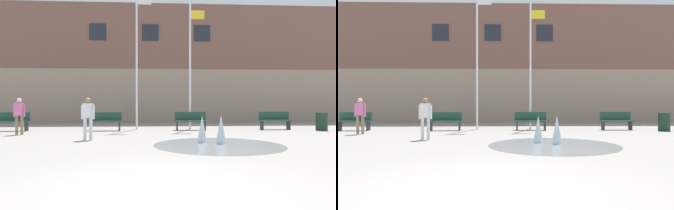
% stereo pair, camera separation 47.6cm
% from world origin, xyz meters
% --- Properties ---
extents(ground_plane, '(100.00, 100.00, 0.00)m').
position_xyz_m(ground_plane, '(0.00, 0.00, 0.00)').
color(ground_plane, gray).
extents(library_building, '(36.00, 6.05, 8.06)m').
position_xyz_m(library_building, '(0.00, 19.87, 4.03)').
color(library_building, gray).
rests_on(library_building, ground).
extents(splash_fountain, '(4.33, 4.33, 0.99)m').
position_xyz_m(splash_fountain, '(2.05, 5.83, 0.31)').
color(splash_fountain, gray).
rests_on(splash_fountain, ground).
extents(park_bench_far_left, '(1.60, 0.44, 0.91)m').
position_xyz_m(park_bench_far_left, '(-6.80, 11.21, 0.48)').
color(park_bench_far_left, '#28282D').
rests_on(park_bench_far_left, ground).
extents(park_bench_left_of_flagpoles, '(1.60, 0.44, 0.91)m').
position_xyz_m(park_bench_left_of_flagpoles, '(-2.29, 11.12, 0.48)').
color(park_bench_left_of_flagpoles, '#28282D').
rests_on(park_bench_left_of_flagpoles, ground).
extents(park_bench_center, '(1.60, 0.44, 0.91)m').
position_xyz_m(park_bench_center, '(1.97, 11.19, 0.48)').
color(park_bench_center, '#28282D').
rests_on(park_bench_center, ground).
extents(park_bench_under_right_flagpole, '(1.60, 0.44, 0.91)m').
position_xyz_m(park_bench_under_right_flagpole, '(6.34, 11.25, 0.48)').
color(park_bench_under_right_flagpole, '#28282D').
rests_on(park_bench_under_right_flagpole, ground).
extents(adult_in_red, '(0.50, 0.27, 1.59)m').
position_xyz_m(adult_in_red, '(-5.77, 9.39, 0.93)').
color(adult_in_red, '#89755B').
rests_on(adult_in_red, ground).
extents(adult_near_bench, '(0.50, 0.39, 1.59)m').
position_xyz_m(adult_near_bench, '(-2.45, 7.22, 0.93)').
color(adult_near_bench, silver).
rests_on(adult_near_bench, ground).
extents(flagpole_left, '(0.80, 0.10, 7.30)m').
position_xyz_m(flagpole_left, '(-0.73, 11.78, 3.89)').
color(flagpole_left, silver).
rests_on(flagpole_left, ground).
extents(flagpole_right, '(0.80, 0.10, 6.59)m').
position_xyz_m(flagpole_right, '(2.05, 11.78, 3.53)').
color(flagpole_right, silver).
rests_on(flagpole_right, ground).
extents(trash_can, '(0.56, 0.56, 0.90)m').
position_xyz_m(trash_can, '(8.46, 10.56, 0.45)').
color(trash_can, '#193323').
rests_on(trash_can, ground).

